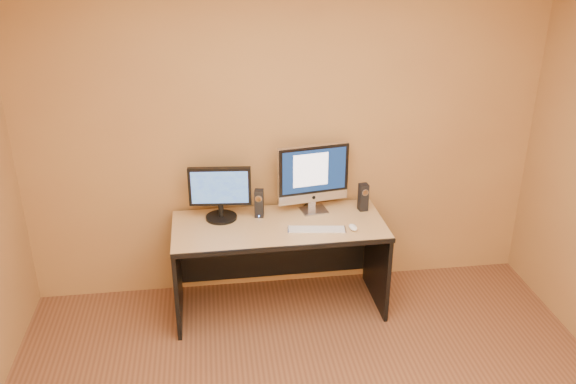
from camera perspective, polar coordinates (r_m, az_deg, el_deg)
name	(u,v)px	position (r m, az deg, el deg)	size (l,w,h in m)	color
walls	(340,271)	(2.86, 4.93, -7.39)	(4.00, 4.00, 2.60)	#A07540
desk	(279,267)	(4.70, -0.82, -7.01)	(1.57, 0.69, 0.73)	tan
imac	(314,179)	(4.62, 2.49, 1.24)	(0.56, 0.21, 0.54)	#B8B7BC
second_monitor	(220,194)	(4.55, -6.36, -0.14)	(0.47, 0.24, 0.41)	black
speaker_left	(259,203)	(4.60, -2.72, -1.06)	(0.07, 0.07, 0.22)	black
speaker_right	(363,197)	(4.74, 7.05, -0.48)	(0.07, 0.07, 0.22)	black
keyboard	(317,230)	(4.43, 2.71, -3.54)	(0.42, 0.11, 0.02)	silver
mouse	(353,227)	(4.47, 6.10, -3.29)	(0.06, 0.10, 0.04)	white
cable_a	(314,205)	(4.82, 2.46, -1.25)	(0.01, 0.01, 0.22)	black
cable_b	(306,204)	(4.83, 1.73, -1.13)	(0.01, 0.01, 0.18)	black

